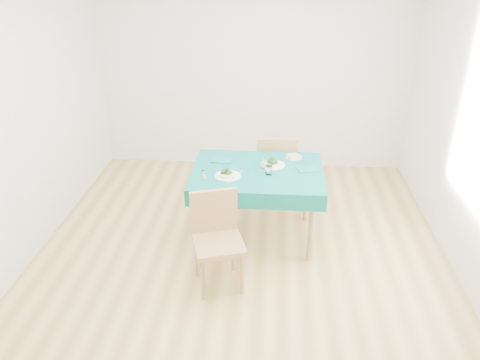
# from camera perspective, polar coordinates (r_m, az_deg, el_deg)

# --- Properties ---
(room_shell) EXTENTS (4.02, 4.52, 2.73)m
(room_shell) POSITION_cam_1_polar(r_m,az_deg,el_deg) (3.95, 0.00, 6.48)
(room_shell) COLOR #A48344
(room_shell) RESTS_ON ground
(table) EXTENTS (1.26, 0.96, 0.76)m
(table) POSITION_cam_1_polar(r_m,az_deg,el_deg) (4.73, 2.06, -2.97)
(table) COLOR #085F58
(table) RESTS_ON ground
(chair_near) EXTENTS (0.53, 0.56, 1.04)m
(chair_near) POSITION_cam_1_polar(r_m,az_deg,el_deg) (3.99, -2.66, -6.70)
(chair_near) COLOR #9A7448
(chair_near) RESTS_ON ground
(chair_far) EXTENTS (0.48, 0.52, 1.12)m
(chair_far) POSITION_cam_1_polar(r_m,az_deg,el_deg) (5.38, 4.38, 2.94)
(chair_far) COLOR #9A7448
(chair_far) RESTS_ON ground
(bowl_near) EXTENTS (0.25, 0.25, 0.08)m
(bowl_near) POSITION_cam_1_polar(r_m,az_deg,el_deg) (4.41, -1.52, 0.86)
(bowl_near) COLOR white
(bowl_near) RESTS_ON table
(bowl_far) EXTENTS (0.25, 0.25, 0.07)m
(bowl_far) POSITION_cam_1_polar(r_m,az_deg,el_deg) (4.65, 4.04, 2.18)
(bowl_far) COLOR white
(bowl_far) RESTS_ON table
(fork_near) EXTENTS (0.07, 0.19, 0.00)m
(fork_near) POSITION_cam_1_polar(r_m,az_deg,el_deg) (4.48, -4.40, 0.69)
(fork_near) COLOR silver
(fork_near) RESTS_ON table
(knife_near) EXTENTS (0.09, 0.21, 0.00)m
(knife_near) POSITION_cam_1_polar(r_m,az_deg,el_deg) (4.45, -0.32, 0.62)
(knife_near) COLOR silver
(knife_near) RESTS_ON table
(fork_far) EXTENTS (0.04, 0.17, 0.00)m
(fork_far) POSITION_cam_1_polar(r_m,az_deg,el_deg) (4.72, 3.62, 2.14)
(fork_far) COLOR silver
(fork_far) RESTS_ON table
(knife_far) EXTENTS (0.06, 0.19, 0.00)m
(knife_far) POSITION_cam_1_polar(r_m,az_deg,el_deg) (4.55, 8.73, 0.91)
(knife_far) COLOR silver
(knife_far) RESTS_ON table
(napkin_near) EXTENTS (0.22, 0.17, 0.01)m
(napkin_near) POSITION_cam_1_polar(r_m,az_deg,el_deg) (4.76, -2.20, 2.42)
(napkin_near) COLOR #0C6960
(napkin_near) RESTS_ON table
(napkin_far) EXTENTS (0.23, 0.19, 0.01)m
(napkin_far) POSITION_cam_1_polar(r_m,az_deg,el_deg) (4.61, 8.21, 1.32)
(napkin_far) COLOR #0C6960
(napkin_far) RESTS_ON table
(tumbler_center) EXTENTS (0.06, 0.06, 0.08)m
(tumbler_center) POSITION_cam_1_polar(r_m,az_deg,el_deg) (4.59, 3.01, 1.95)
(tumbler_center) COLOR white
(tumbler_center) RESTS_ON table
(tumbler_side) EXTENTS (0.07, 0.07, 0.08)m
(tumbler_side) POSITION_cam_1_polar(r_m,az_deg,el_deg) (4.46, 3.50, 1.21)
(tumbler_side) COLOR white
(tumbler_side) RESTS_ON table
(side_plate) EXTENTS (0.18, 0.18, 0.01)m
(side_plate) POSITION_cam_1_polar(r_m,az_deg,el_deg) (4.86, 6.56, 2.80)
(side_plate) COLOR #A0BC5C
(side_plate) RESTS_ON table
(bread_slice) EXTENTS (0.14, 0.14, 0.02)m
(bread_slice) POSITION_cam_1_polar(r_m,az_deg,el_deg) (4.86, 6.57, 2.93)
(bread_slice) COLOR beige
(bread_slice) RESTS_ON side_plate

